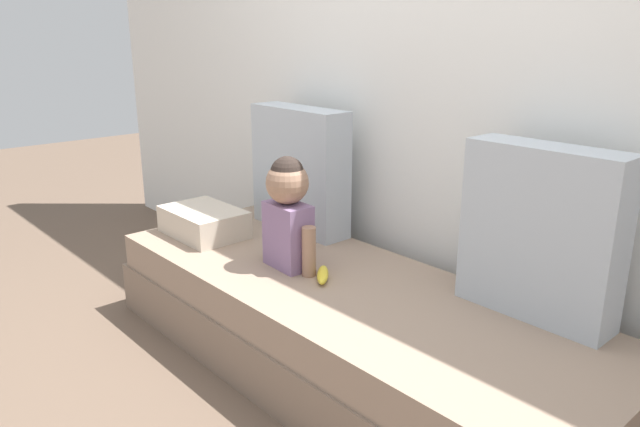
# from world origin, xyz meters

# --- Properties ---
(ground_plane) EXTENTS (12.00, 12.00, 0.00)m
(ground_plane) POSITION_xyz_m (0.00, 0.00, 0.00)
(ground_plane) COLOR brown
(back_wall) EXTENTS (5.47, 0.10, 2.25)m
(back_wall) POSITION_xyz_m (0.00, 0.53, 1.12)
(back_wall) COLOR white
(back_wall) RESTS_ON ground
(couch) EXTENTS (2.27, 0.81, 0.39)m
(couch) POSITION_xyz_m (0.00, 0.00, 0.19)
(couch) COLOR #826C5B
(couch) RESTS_ON ground
(throw_pillow_left) EXTENTS (0.55, 0.16, 0.59)m
(throw_pillow_left) POSITION_xyz_m (-0.62, 0.30, 0.68)
(throw_pillow_left) COLOR #B2BCC6
(throw_pillow_left) RESTS_ON couch
(throw_pillow_right) EXTENTS (0.53, 0.16, 0.59)m
(throw_pillow_right) POSITION_xyz_m (0.62, 0.30, 0.68)
(throw_pillow_right) COLOR #B2BCC6
(throw_pillow_right) RESTS_ON couch
(toddler) EXTENTS (0.31, 0.17, 0.46)m
(toddler) POSITION_xyz_m (-0.27, -0.05, 0.63)
(toddler) COLOR gray
(toddler) RESTS_ON couch
(banana) EXTENTS (0.15, 0.15, 0.04)m
(banana) POSITION_xyz_m (-0.08, -0.04, 0.41)
(banana) COLOR yellow
(banana) RESTS_ON couch
(folded_blanket) EXTENTS (0.40, 0.28, 0.13)m
(folded_blanket) POSITION_xyz_m (-0.85, -0.10, 0.45)
(folded_blanket) COLOR beige
(folded_blanket) RESTS_ON couch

